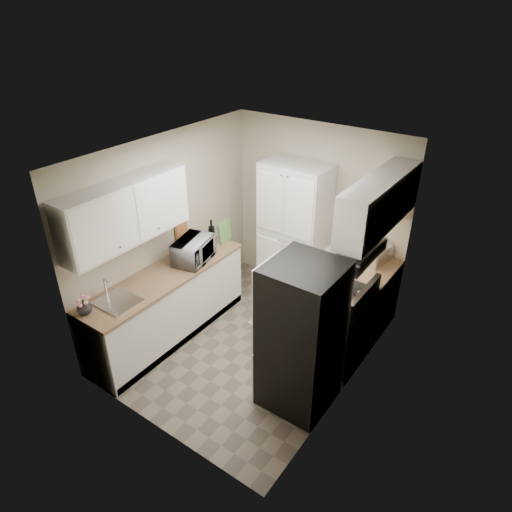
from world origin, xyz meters
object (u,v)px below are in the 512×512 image
at_px(microwave, 193,251).
at_px(wine_bottle, 212,234).
at_px(electric_range, 337,327).
at_px(toaster_oven, 374,254).
at_px(refrigerator, 301,337).
at_px(pantry_cabinet, 294,233).

bearing_deg(microwave, wine_bottle, -2.81).
distance_m(microwave, wine_bottle, 0.48).
distance_m(electric_range, toaster_oven, 1.10).
distance_m(refrigerator, microwave, 1.91).
height_order(microwave, wine_bottle, wine_bottle).
height_order(pantry_cabinet, refrigerator, pantry_cabinet).
distance_m(wine_bottle, toaster_oven, 2.15).
bearing_deg(refrigerator, microwave, 166.79).
bearing_deg(refrigerator, wine_bottle, 154.99).
bearing_deg(wine_bottle, toaster_oven, 23.07).
xyz_separation_m(microwave, wine_bottle, (-0.09, 0.47, 0.02)).
bearing_deg(electric_range, toaster_oven, 90.04).
relative_size(electric_range, refrigerator, 0.66).
relative_size(microwave, toaster_oven, 1.41).
distance_m(microwave, toaster_oven, 2.30).
xyz_separation_m(microwave, toaster_oven, (1.88, 1.32, -0.04)).
xyz_separation_m(electric_range, microwave, (-1.88, -0.37, 0.59)).
bearing_deg(pantry_cabinet, wine_bottle, -134.54).
xyz_separation_m(refrigerator, wine_bottle, (-1.94, 0.91, 0.24)).
relative_size(electric_range, microwave, 2.07).
bearing_deg(wine_bottle, pantry_cabinet, 45.46).
xyz_separation_m(electric_range, refrigerator, (-0.03, -0.80, 0.37)).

